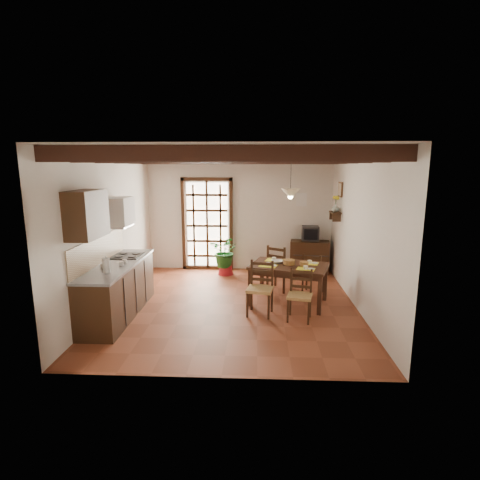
# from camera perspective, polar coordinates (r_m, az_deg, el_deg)

# --- Properties ---
(ground_plane) EXTENTS (5.00, 5.00, 0.00)m
(ground_plane) POSITION_cam_1_polar(r_m,az_deg,el_deg) (7.12, -0.96, -9.74)
(ground_plane) COLOR brown
(room_shell) EXTENTS (4.52, 5.02, 2.81)m
(room_shell) POSITION_cam_1_polar(r_m,az_deg,el_deg) (6.69, -1.01, 4.95)
(room_shell) COLOR silver
(room_shell) RESTS_ON ground_plane
(ceiling_beams) EXTENTS (4.50, 4.34, 0.20)m
(ceiling_beams) POSITION_cam_1_polar(r_m,az_deg,el_deg) (6.66, -1.04, 12.45)
(ceiling_beams) COLOR black
(ceiling_beams) RESTS_ON room_shell
(french_door) EXTENTS (1.26, 0.11, 2.32)m
(french_door) POSITION_cam_1_polar(r_m,az_deg,el_deg) (9.27, -5.00, 2.65)
(french_door) COLOR white
(french_door) RESTS_ON ground_plane
(kitchen_counter) EXTENTS (0.64, 2.25, 1.38)m
(kitchen_counter) POSITION_cam_1_polar(r_m,az_deg,el_deg) (6.81, -18.08, -7.08)
(kitchen_counter) COLOR #301C0F
(kitchen_counter) RESTS_ON ground_plane
(upper_cabinet) EXTENTS (0.35, 0.80, 0.70)m
(upper_cabinet) POSITION_cam_1_polar(r_m,az_deg,el_deg) (5.93, -22.32, 3.65)
(upper_cabinet) COLOR #301C0F
(upper_cabinet) RESTS_ON room_shell
(range_hood) EXTENTS (0.38, 0.60, 0.54)m
(range_hood) POSITION_cam_1_polar(r_m,az_deg,el_deg) (7.08, -17.87, 4.09)
(range_hood) COLOR white
(range_hood) RESTS_ON room_shell
(counter_items) EXTENTS (0.50, 1.43, 0.25)m
(counter_items) POSITION_cam_1_polar(r_m,az_deg,el_deg) (6.76, -18.06, -2.92)
(counter_items) COLOR black
(counter_items) RESTS_ON kitchen_counter
(dining_table) EXTENTS (1.58, 1.25, 0.75)m
(dining_table) POSITION_cam_1_polar(r_m,az_deg,el_deg) (7.03, 7.47, -4.51)
(dining_table) COLOR #361D11
(dining_table) RESTS_ON ground_plane
(chair_near_left) EXTENTS (0.50, 0.48, 0.93)m
(chair_near_left) POSITION_cam_1_polar(r_m,az_deg,el_deg) (6.57, 3.08, -8.85)
(chair_near_left) COLOR #AE864A
(chair_near_left) RESTS_ON ground_plane
(chair_near_right) EXTENTS (0.47, 0.45, 0.85)m
(chair_near_right) POSITION_cam_1_polar(r_m,az_deg,el_deg) (6.43, 9.05, -9.67)
(chair_near_right) COLOR #AE864A
(chair_near_right) RESTS_ON ground_plane
(chair_far_left) EXTENTS (0.60, 0.59, 0.96)m
(chair_far_left) POSITION_cam_1_polar(r_m,az_deg,el_deg) (7.87, 6.02, -5.45)
(chair_far_left) COLOR #AE864A
(chair_far_left) RESTS_ON ground_plane
(chair_far_right) EXTENTS (0.50, 0.49, 0.84)m
(chair_far_right) POSITION_cam_1_polar(r_m,az_deg,el_deg) (7.75, 11.01, -6.12)
(chair_far_right) COLOR #AE864A
(chair_far_right) RESTS_ON ground_plane
(table_setting) EXTENTS (1.00, 0.67, 0.09)m
(table_setting) POSITION_cam_1_polar(r_m,az_deg,el_deg) (7.00, 7.49, -3.56)
(table_setting) COLOR yellow
(table_setting) RESTS_ON dining_table
(table_bowl) EXTENTS (0.24, 0.24, 0.05)m
(table_bowl) POSITION_cam_1_polar(r_m,az_deg,el_deg) (7.10, 5.64, -3.29)
(table_bowl) COLOR white
(table_bowl) RESTS_ON dining_table
(sideboard) EXTENTS (0.96, 0.53, 0.78)m
(sideboard) POSITION_cam_1_polar(r_m,az_deg,el_deg) (9.21, 10.53, -2.53)
(sideboard) COLOR #301C0F
(sideboard) RESTS_ON ground_plane
(crt_tv) EXTENTS (0.41, 0.39, 0.34)m
(crt_tv) POSITION_cam_1_polar(r_m,az_deg,el_deg) (9.09, 10.66, 1.02)
(crt_tv) COLOR black
(crt_tv) RESTS_ON sideboard
(fuse_box) EXTENTS (0.25, 0.03, 0.32)m
(fuse_box) POSITION_cam_1_polar(r_m,az_deg,el_deg) (9.22, 9.36, 6.09)
(fuse_box) COLOR white
(fuse_box) RESTS_ON room_shell
(plant_pot) EXTENTS (0.38, 0.38, 0.23)m
(plant_pot) POSITION_cam_1_polar(r_m,az_deg,el_deg) (8.97, -2.19, -4.57)
(plant_pot) COLOR maroon
(plant_pot) RESTS_ON ground_plane
(potted_plant) EXTENTS (2.24, 2.10, 2.00)m
(potted_plant) POSITION_cam_1_polar(r_m,az_deg,el_deg) (8.86, -2.21, -1.70)
(potted_plant) COLOR #144C19
(potted_plant) RESTS_ON ground_plane
(wall_shelf) EXTENTS (0.20, 0.42, 0.20)m
(wall_shelf) POSITION_cam_1_polar(r_m,az_deg,el_deg) (8.48, 14.31, 3.84)
(wall_shelf) COLOR #301C0F
(wall_shelf) RESTS_ON room_shell
(shelf_vase) EXTENTS (0.15, 0.15, 0.15)m
(shelf_vase) POSITION_cam_1_polar(r_m,az_deg,el_deg) (8.47, 14.35, 4.77)
(shelf_vase) COLOR #B2BFB2
(shelf_vase) RESTS_ON wall_shelf
(shelf_flowers) EXTENTS (0.14, 0.14, 0.36)m
(shelf_flowers) POSITION_cam_1_polar(r_m,az_deg,el_deg) (8.45, 14.42, 6.17)
(shelf_flowers) COLOR yellow
(shelf_flowers) RESTS_ON shelf_vase
(framed_picture) EXTENTS (0.03, 0.32, 0.32)m
(framed_picture) POSITION_cam_1_polar(r_m,az_deg,el_deg) (8.45, 15.04, 7.45)
(framed_picture) COLOR brown
(framed_picture) RESTS_ON room_shell
(pendant_lamp) EXTENTS (0.36, 0.36, 0.84)m
(pendant_lamp) POSITION_cam_1_polar(r_m,az_deg,el_deg) (6.89, 7.70, 7.22)
(pendant_lamp) COLOR black
(pendant_lamp) RESTS_ON room_shell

